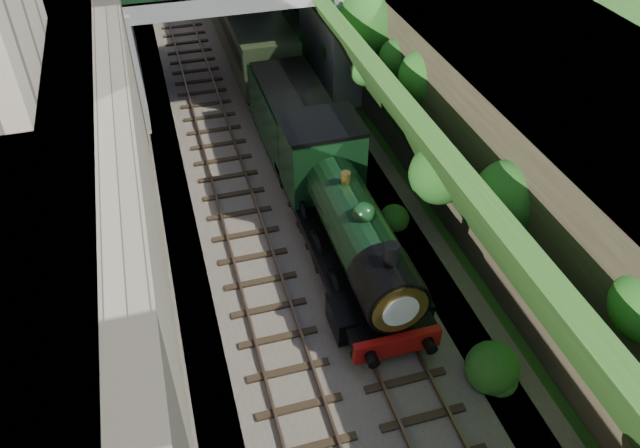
{
  "coord_description": "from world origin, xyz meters",
  "views": [
    {
      "loc": [
        -4.31,
        -5.4,
        15.32
      ],
      "look_at": [
        0.0,
        9.39,
        2.66
      ],
      "focal_mm": 35.0,
      "sensor_mm": 36.0,
      "label": 1
    }
  ],
  "objects_px": {
    "tree": "(381,22)",
    "tender": "(293,121)",
    "locomotive": "(346,218)",
    "road_bridge": "(254,13)"
  },
  "relations": [
    {
      "from": "road_bridge",
      "to": "tender",
      "type": "bearing_deg",
      "value": -87.68
    },
    {
      "from": "tree",
      "to": "locomotive",
      "type": "xyz_separation_m",
      "value": [
        -4.71,
        -9.66,
        -2.75
      ]
    },
    {
      "from": "road_bridge",
      "to": "tender",
      "type": "distance_m",
      "value": 6.79
    },
    {
      "from": "road_bridge",
      "to": "locomotive",
      "type": "distance_m",
      "value": 13.86
    },
    {
      "from": "tree",
      "to": "locomotive",
      "type": "height_order",
      "value": "tree"
    },
    {
      "from": "road_bridge",
      "to": "locomotive",
      "type": "height_order",
      "value": "road_bridge"
    },
    {
      "from": "tree",
      "to": "tender",
      "type": "bearing_deg",
      "value": -153.98
    },
    {
      "from": "road_bridge",
      "to": "locomotive",
      "type": "relative_size",
      "value": 1.56
    },
    {
      "from": "locomotive",
      "to": "tender",
      "type": "distance_m",
      "value": 7.37
    },
    {
      "from": "locomotive",
      "to": "tender",
      "type": "height_order",
      "value": "locomotive"
    }
  ]
}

